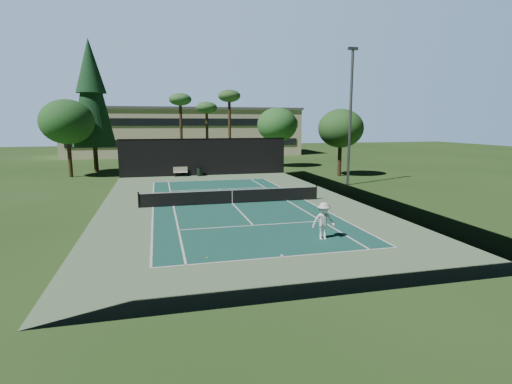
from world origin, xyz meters
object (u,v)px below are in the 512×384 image
tennis_ball_a (207,258)px  tennis_ball_c (258,192)px  park_bench (180,171)px  player (324,221)px  trash_bin (199,172)px  tennis_ball_b (211,202)px  tennis_net (232,196)px  tennis_ball_d (134,193)px

tennis_ball_a → tennis_ball_c: size_ratio=1.26×
park_bench → tennis_ball_a: bearing=-91.0°
tennis_ball_a → park_bench: (0.48, 27.04, 0.51)m
player → trash_bin: player is taller
park_bench → player: bearing=-78.0°
tennis_ball_b → trash_bin: bearing=87.1°
tennis_net → tennis_ball_b: bearing=153.8°
tennis_net → player: 10.17m
tennis_ball_a → trash_bin: bearing=84.7°
tennis_ball_b → player: bearing=-68.2°
tennis_net → player: player is taller
tennis_ball_c → park_bench: 12.88m
player → tennis_ball_b: player is taller
tennis_ball_c → tennis_ball_d: size_ratio=0.98×
trash_bin → tennis_ball_d: bearing=-122.8°
trash_bin → player: bearing=-82.2°
tennis_ball_d → tennis_ball_c: bearing=-9.0°
tennis_net → tennis_ball_d: tennis_net is taller
tennis_ball_a → tennis_ball_d: (-3.79, 17.07, -0.01)m
tennis_ball_a → tennis_ball_b: (1.73, 11.99, -0.01)m
tennis_net → tennis_ball_a: (-3.19, -11.28, -0.52)m
tennis_net → tennis_ball_c: tennis_net is taller
tennis_ball_c → tennis_ball_a: bearing=-111.7°
tennis_ball_c → trash_bin: (-3.70, 11.32, 0.45)m
tennis_ball_b → trash_bin: (0.74, 14.81, 0.45)m
tennis_ball_b → trash_bin: 14.84m
tennis_net → park_bench: bearing=99.7°
player → park_bench: 26.12m
tennis_net → tennis_ball_a: 11.73m
tennis_net → tennis_ball_b: size_ratio=205.62×
tennis_ball_c → player: bearing=-91.0°
player → park_bench: bearing=105.6°
tennis_ball_a → tennis_ball_c: 16.68m
player → tennis_ball_b: bearing=115.3°
tennis_ball_d → park_bench: park_bench is taller
tennis_ball_d → park_bench: (4.28, 9.96, 0.52)m
tennis_net → tennis_ball_c: (2.99, 4.21, -0.53)m
tennis_ball_b → park_bench: park_bench is taller
player → tennis_ball_c: bearing=92.5°
trash_bin → tennis_ball_a: bearing=-95.3°
tennis_ball_c → tennis_ball_d: 10.09m
player → tennis_ball_a: 6.18m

